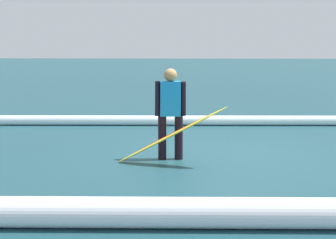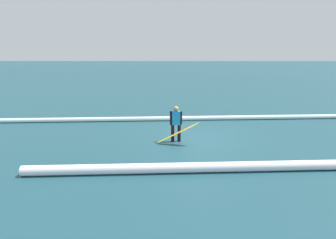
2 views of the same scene
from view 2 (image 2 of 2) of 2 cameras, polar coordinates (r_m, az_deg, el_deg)
name	(u,v)px [view 2 (image 2 of 2)]	position (r m, az deg, el deg)	size (l,w,h in m)	color
ground_plane	(198,138)	(12.76, 5.98, -3.69)	(185.60, 185.60, 0.00)	#1E4852
surfer	(176,122)	(11.97, 1.62, -0.48)	(0.52, 0.23, 1.54)	black
surfboard	(177,133)	(11.67, 1.82, -2.78)	(1.84, 0.47, 1.01)	yellow
wave_crest_foreground	(178,118)	(15.77, 2.03, 0.23)	(0.24, 0.24, 21.22)	white
wave_crest_midground	(258,166)	(9.73, 17.72, -8.94)	(0.33, 0.33, 14.99)	white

